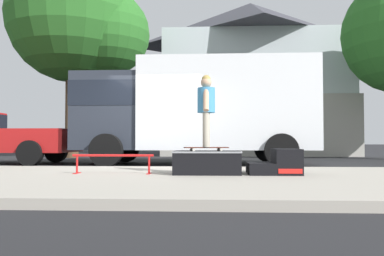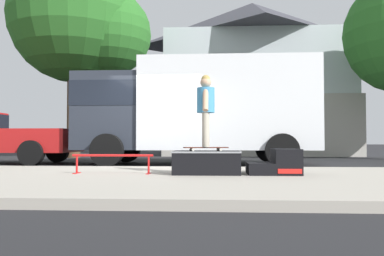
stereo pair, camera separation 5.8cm
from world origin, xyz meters
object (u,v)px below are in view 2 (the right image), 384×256
(skater_kid, at_px, (206,105))
(street_tree_main, at_px, (82,22))
(skate_box, at_px, (207,162))
(kicker_ramp, at_px, (278,164))
(skateboard, at_px, (206,148))
(grind_rail, at_px, (113,159))
(box_truck, at_px, (195,107))

(skater_kid, distance_m, street_tree_main, 11.51)
(skate_box, distance_m, street_tree_main, 11.92)
(kicker_ramp, height_order, skateboard, skateboard)
(grind_rail, relative_size, box_truck, 0.21)
(street_tree_main, bearing_deg, grind_rail, -67.54)
(box_truck, bearing_deg, grind_rail, -104.64)
(skate_box, relative_size, skater_kid, 0.92)
(box_truck, xyz_separation_m, street_tree_main, (-5.02, 4.46, 4.03))
(skater_kid, bearing_deg, box_truck, 95.35)
(street_tree_main, bearing_deg, kicker_ramp, -53.60)
(grind_rail, xyz_separation_m, street_tree_main, (-3.79, 9.17, 5.35))
(grind_rail, distance_m, street_tree_main, 11.27)
(skate_box, distance_m, grind_rail, 1.68)
(grind_rail, xyz_separation_m, box_truck, (1.23, 4.70, 1.32))
(skater_kid, bearing_deg, kicker_ramp, 1.13)
(skater_kid, xyz_separation_m, box_truck, (-0.44, 4.68, 0.35))
(skate_box, relative_size, kicker_ramp, 1.32)
(skateboard, xyz_separation_m, street_tree_main, (-5.46, 9.14, 5.15))
(grind_rail, height_order, skater_kid, skater_kid)
(grind_rail, relative_size, skater_kid, 1.14)
(skateboard, relative_size, box_truck, 0.12)
(grind_rail, distance_m, skateboard, 1.68)
(skater_kid, relative_size, street_tree_main, 0.15)
(grind_rail, bearing_deg, street_tree_main, 112.46)
(box_truck, bearing_deg, skate_box, -84.45)
(skate_box, xyz_separation_m, box_truck, (-0.45, 4.65, 1.36))
(skateboard, distance_m, box_truck, 4.83)
(skate_box, distance_m, skateboard, 0.25)
(kicker_ramp, distance_m, skateboard, 1.29)
(skateboard, distance_m, skater_kid, 0.77)
(skate_box, height_order, street_tree_main, street_tree_main)
(skater_kid, distance_m, box_truck, 4.71)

